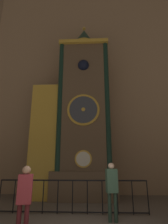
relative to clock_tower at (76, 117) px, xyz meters
The scene contains 5 objects.
cathedral_back_wall 3.65m from the clock_tower, 69.01° to the left, with size 24.00×0.32×14.75m.
clock_tower is the anchor object (origin of this frame).
railing_fence 4.09m from the clock_tower, 86.96° to the right, with size 5.24×0.05×1.10m.
visitor_near 5.44m from the clock_tower, 100.15° to the right, with size 0.39×0.30×1.65m.
visitor_far 4.50m from the clock_tower, 65.17° to the right, with size 0.38×0.29×1.70m.
Camera 1 is at (0.27, -3.57, 1.80)m, focal length 28.00 mm.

